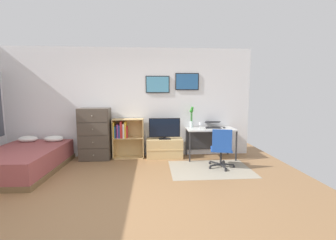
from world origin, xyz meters
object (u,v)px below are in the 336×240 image
Objects in this scene: desk at (210,133)px; wine_glass at (200,123)px; office_chair at (221,147)px; computer_mouse at (224,128)px; bookshelf at (125,135)px; bamboo_vase at (192,116)px; laptop at (213,125)px; tv_stand at (165,148)px; bed at (24,160)px; television at (165,129)px; dresser at (95,134)px.

wine_glass is (-0.28, -0.16, 0.27)m from desk.
office_chair reaches higher than computer_mouse.
bookshelf is 5.40× the size of wine_glass.
laptop is at bearing -7.37° from bamboo_vase.
laptop reaches higher than desk.
bamboo_vase reaches higher than tv_stand.
bed is 4.47m from computer_mouse.
bed is 2.70× the size of television.
television is (2.93, 0.78, 0.49)m from bed.
bed is 4.14m from desk.
office_chair is 1.90× the size of laptop.
television is at bearing 156.22° from office_chair.
bookshelf is at bearing 176.01° from computer_mouse.
dresser is 2.38× the size of bamboo_vase.
bookshelf is at bearing -178.88° from bamboo_vase.
office_chair is 8.27× the size of computer_mouse.
television is 0.75m from bamboo_vase.
office_chair reaches higher than tv_stand.
desk is 1.35× the size of office_chair.
bookshelf is 1.10× the size of tv_stand.
bookshelf is at bearing 177.64° from desk.
television is 4.22× the size of wine_glass.
dresser is at bearing -177.53° from bamboo_vase.
bookshelf is at bearing 175.47° from television.
desk is 0.61m from bamboo_vase.
wine_glass reaches higher than laptop.
bed is 1.53m from dresser.
desk is 2.23× the size of bamboo_vase.
dresser is 11.93× the size of computer_mouse.
dresser is 6.89× the size of wine_glass.
bed is 3.93× the size of bamboo_vase.
bamboo_vase is 0.35m from wine_glass.
office_chair reaches higher than bed.
television reaches higher than computer_mouse.
tv_stand is 1.18m from desk.
desk is at bearing 166.17° from computer_mouse.
bookshelf reaches higher than bed.
bed is at bearing -170.70° from wine_glass.
tv_stand is at bearing 0.52° from dresser.
bed is at bearing -147.77° from dresser.
laptop is (2.88, 0.03, 0.18)m from dresser.
computer_mouse reaches higher than desk.
dresser is 1.40× the size of tv_stand.
tv_stand is 4.92× the size of wine_glass.
laptop reaches higher than tv_stand.
computer_mouse is 0.84m from bamboo_vase.
wine_glass is (1.81, -0.24, 0.30)m from bookshelf.
computer_mouse is at bearing -14.58° from bamboo_vase.
dresser is at bearing -174.37° from bookshelf.
bed is 4.09m from office_chair.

